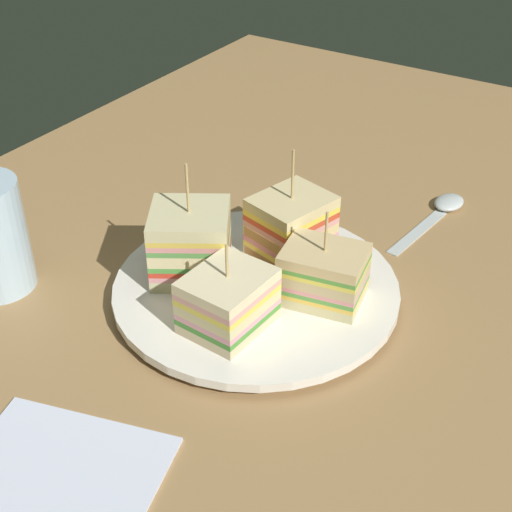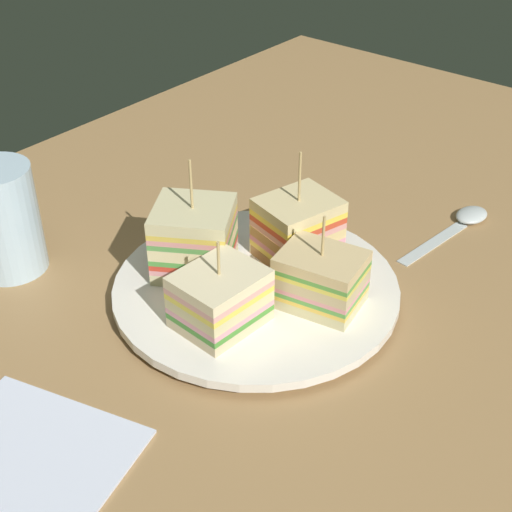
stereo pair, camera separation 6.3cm
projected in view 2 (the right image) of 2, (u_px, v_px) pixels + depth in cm
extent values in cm
cube|color=#A0784A|center=(256.00, 305.00, 66.45)|extent=(124.67, 82.17, 1.80)
cylinder|color=white|center=(256.00, 294.00, 65.75)|extent=(15.71, 15.71, 0.67)
cylinder|color=white|center=(256.00, 288.00, 65.33)|extent=(25.33, 25.33, 0.81)
cube|color=beige|center=(221.00, 318.00, 60.49)|extent=(7.18, 6.15, 0.92)
cube|color=#B2844C|center=(249.00, 300.00, 62.50)|extent=(0.64, 5.60, 0.92)
cube|color=#428B2F|center=(220.00, 311.00, 60.08)|extent=(7.18, 6.15, 0.53)
cube|color=pink|center=(220.00, 306.00, 59.78)|extent=(7.18, 6.15, 0.53)
cube|color=beige|center=(220.00, 299.00, 59.37)|extent=(7.18, 6.15, 0.92)
cube|color=#9E7242|center=(248.00, 281.00, 61.38)|extent=(0.64, 5.60, 0.92)
cube|color=#EBD74B|center=(220.00, 291.00, 58.96)|extent=(7.18, 6.15, 0.53)
cube|color=#E5A49C|center=(219.00, 286.00, 58.66)|extent=(7.18, 6.15, 0.53)
cube|color=beige|center=(219.00, 279.00, 58.25)|extent=(7.18, 6.15, 0.92)
cylinder|color=tan|center=(218.00, 258.00, 57.14)|extent=(0.24, 0.24, 3.01)
cube|color=beige|center=(319.00, 298.00, 62.64)|extent=(6.40, 7.66, 0.95)
cube|color=#B2844C|center=(285.00, 287.00, 63.97)|extent=(5.11, 1.20, 0.95)
cube|color=#FACB4F|center=(320.00, 292.00, 62.25)|extent=(6.40, 7.66, 0.41)
cube|color=#5BA546|center=(320.00, 288.00, 62.02)|extent=(6.40, 7.66, 0.41)
cube|color=pink|center=(320.00, 284.00, 61.79)|extent=(6.40, 7.66, 0.41)
cube|color=#CEB585|center=(321.00, 277.00, 61.40)|extent=(6.40, 7.66, 0.95)
cube|color=#B2844C|center=(285.00, 266.00, 62.74)|extent=(5.11, 1.20, 0.95)
cube|color=#EBD851|center=(321.00, 271.00, 61.02)|extent=(6.40, 7.66, 0.41)
cube|color=#579E3E|center=(321.00, 267.00, 60.78)|extent=(6.40, 7.66, 0.41)
cube|color=#DBBB81|center=(322.00, 260.00, 60.40)|extent=(6.40, 7.66, 0.95)
cylinder|color=tan|center=(323.00, 236.00, 59.09)|extent=(0.24, 0.24, 3.69)
cube|color=beige|center=(298.00, 250.00, 68.60)|extent=(8.06, 7.26, 0.99)
cube|color=#9E7242|center=(269.00, 262.00, 66.99)|extent=(1.71, 5.45, 0.99)
cube|color=#EDD74D|center=(298.00, 244.00, 68.15)|extent=(8.06, 7.26, 0.57)
cube|color=pink|center=(299.00, 238.00, 67.83)|extent=(8.06, 7.26, 0.57)
cube|color=#D9BA7A|center=(299.00, 231.00, 67.39)|extent=(8.06, 7.26, 0.99)
cube|color=#B2844C|center=(270.00, 243.00, 65.79)|extent=(1.71, 5.45, 0.99)
cube|color=#DE9690|center=(299.00, 224.00, 66.95)|extent=(8.06, 7.26, 0.57)
cube|color=#CF4227|center=(299.00, 219.00, 66.63)|extent=(8.06, 7.26, 0.57)
cube|color=yellow|center=(300.00, 213.00, 66.31)|extent=(8.06, 7.26, 0.57)
cube|color=beige|center=(300.00, 206.00, 65.87)|extent=(8.06, 7.26, 0.99)
cylinder|color=tan|center=(301.00, 177.00, 64.24)|extent=(0.24, 0.24, 4.79)
cube|color=beige|center=(195.00, 263.00, 66.82)|extent=(9.07, 9.19, 1.11)
cube|color=#B2844C|center=(232.00, 266.00, 66.44)|extent=(5.55, 3.54, 1.11)
cube|color=pink|center=(195.00, 256.00, 66.37)|extent=(9.07, 9.19, 0.50)
cube|color=red|center=(195.00, 251.00, 66.08)|extent=(9.07, 9.19, 0.50)
cube|color=#54A445|center=(195.00, 246.00, 65.80)|extent=(9.07, 9.19, 0.50)
cube|color=beige|center=(194.00, 239.00, 65.34)|extent=(9.07, 9.19, 1.11)
cube|color=#9E7242|center=(231.00, 241.00, 64.96)|extent=(5.55, 3.54, 1.11)
cube|color=#5BA14D|center=(194.00, 231.00, 64.88)|extent=(9.07, 9.19, 0.50)
cube|color=pink|center=(193.00, 226.00, 64.60)|extent=(9.07, 9.19, 0.50)
cube|color=#EBC74B|center=(193.00, 221.00, 64.31)|extent=(9.07, 9.19, 0.50)
cube|color=beige|center=(193.00, 213.00, 63.86)|extent=(9.07, 9.19, 1.11)
cylinder|color=tan|center=(191.00, 184.00, 62.24)|extent=(0.24, 0.24, 4.60)
cylinder|color=#EBCD6D|center=(233.00, 279.00, 65.20)|extent=(5.96, 5.90, 1.20)
cylinder|color=#E2C879|center=(246.00, 282.00, 63.81)|extent=(4.97, 4.97, 0.65)
cylinder|color=#E1AE60|center=(232.00, 272.00, 64.23)|extent=(4.44, 4.40, 1.12)
cube|color=silver|center=(433.00, 243.00, 73.06)|extent=(10.44, 2.40, 0.25)
ellipsoid|color=silver|center=(472.00, 215.00, 76.73)|extent=(4.25, 3.28, 1.00)
cube|color=white|center=(30.00, 455.00, 50.79)|extent=(14.32, 16.06, 0.50)
cylinder|color=silver|center=(3.00, 220.00, 66.94)|extent=(6.63, 6.63, 10.44)
cylinder|color=silver|center=(8.00, 241.00, 68.25)|extent=(6.10, 6.10, 5.80)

